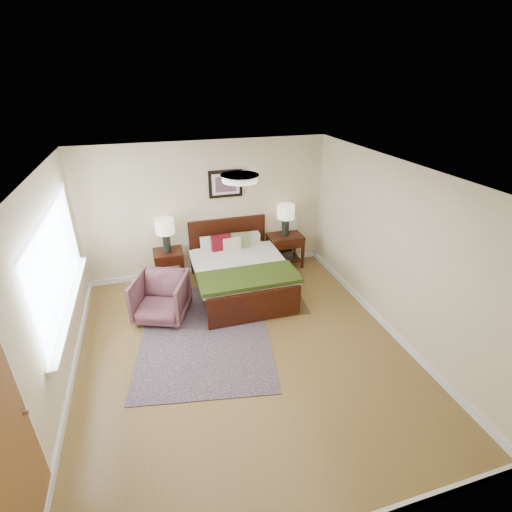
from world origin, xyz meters
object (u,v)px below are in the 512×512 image
(bed, at_px, (239,267))
(lamp_right, at_px, (286,214))
(armchair, at_px, (161,298))
(rug_persian, at_px, (205,332))
(lamp_left, at_px, (165,229))
(nightstand_left, at_px, (169,258))
(nightstand_right, at_px, (285,248))

(bed, bearing_deg, lamp_right, 32.98)
(armchair, xyz_separation_m, rug_persian, (0.58, -0.59, -0.35))
(lamp_left, distance_m, lamp_right, 2.27)
(armchair, bearing_deg, nightstand_left, 100.48)
(nightstand_left, bearing_deg, nightstand_right, 0.22)
(nightstand_left, distance_m, nightstand_right, 2.27)
(lamp_right, relative_size, rug_persian, 0.23)
(nightstand_left, bearing_deg, rug_persian, -78.00)
(lamp_left, xyz_separation_m, lamp_right, (2.27, 0.00, 0.04))
(nightstand_right, relative_size, lamp_left, 1.09)
(nightstand_left, height_order, armchair, armchair)
(nightstand_right, height_order, rug_persian, nightstand_right)
(armchair, relative_size, rug_persian, 0.30)
(nightstand_right, bearing_deg, bed, -147.49)
(nightstand_left, height_order, nightstand_right, nightstand_right)
(nightstand_left, bearing_deg, armchair, -101.03)
(bed, xyz_separation_m, lamp_left, (-1.16, 0.72, 0.57))
(lamp_left, bearing_deg, nightstand_right, -0.32)
(bed, xyz_separation_m, rug_persian, (-0.80, -1.00, -0.48))
(bed, height_order, lamp_left, lamp_left)
(lamp_right, bearing_deg, lamp_left, 180.00)
(lamp_right, xyz_separation_m, rug_persian, (-1.91, -1.72, -1.08))
(lamp_left, height_order, armchair, lamp_left)
(nightstand_right, height_order, armchair, armchair)
(bed, relative_size, nightstand_left, 3.12)
(nightstand_left, xyz_separation_m, lamp_left, (-0.00, 0.02, 0.55))
(nightstand_right, distance_m, lamp_left, 2.36)
(bed, height_order, armchair, bed)
(armchair, distance_m, rug_persian, 0.90)
(bed, relative_size, armchair, 2.44)
(nightstand_right, bearing_deg, nightstand_left, -179.78)
(bed, bearing_deg, lamp_left, 148.05)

